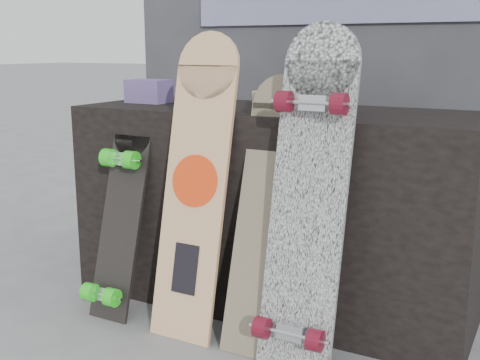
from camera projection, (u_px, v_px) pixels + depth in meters
The scene contains 10 objects.
ground at pixel (214, 349), 2.12m from camera, with size 60.00×60.00×0.00m, color slate.
vendor_table at pixel (275, 207), 2.46m from camera, with size 1.60×0.60×0.80m, color black.
booth at pixel (348, 34), 3.04m from camera, with size 2.40×0.22×2.20m.
merch_box_purple at pixel (149, 91), 2.63m from camera, with size 0.18×0.12×0.10m, color #413D7E.
merch_box_small at pixel (332, 97), 2.20m from camera, with size 0.14×0.14×0.12m, color #413D7E.
merch_box_flat at pixel (281, 98), 2.50m from camera, with size 0.22×0.10×0.06m, color #D1B78C.
longboard_geisha at pixel (196, 177), 2.17m from camera, with size 0.25×0.27×1.10m.
longboard_celtic at pixel (267, 205), 2.08m from camera, with size 0.21×0.29×0.95m.
longboard_cascadia at pixel (308, 193), 1.93m from camera, with size 0.25×0.31×1.12m.
skateboard_dark at pixel (119, 215), 2.34m from camera, with size 0.18×0.30×0.79m.
Camera 1 is at (1.00, -1.66, 1.04)m, focal length 45.00 mm.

